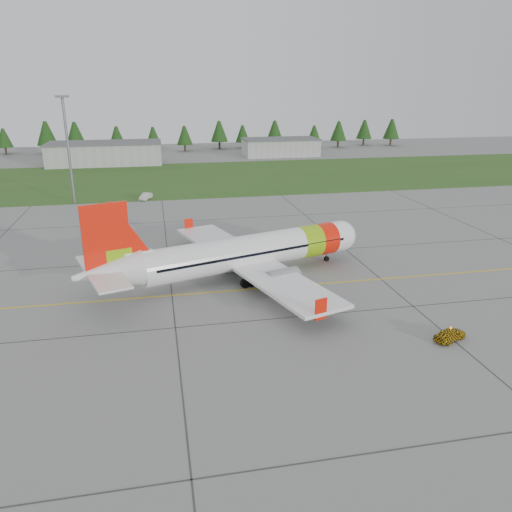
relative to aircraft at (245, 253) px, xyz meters
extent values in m
plane|color=gray|center=(6.05, -11.84, -3.17)|extent=(320.00, 320.00, 0.00)
cylinder|color=white|center=(0.84, 0.26, 0.04)|extent=(26.96, 11.94, 4.05)
sphere|color=white|center=(13.72, 4.30, 0.04)|extent=(4.05, 4.05, 4.05)
cone|color=white|center=(-15.49, -4.86, 0.41)|extent=(8.14, 6.04, 4.05)
cube|color=black|center=(14.01, 4.40, 0.41)|extent=(2.39, 3.07, 0.58)
cylinder|color=#89BE0E|center=(8.77, 2.75, 0.04)|extent=(3.81, 4.75, 4.13)
cylinder|color=red|center=(11.14, 3.50, 0.04)|extent=(3.41, 4.62, 4.13)
cube|color=white|center=(0.35, 0.11, -1.10)|extent=(15.39, 33.39, 0.37)
cube|color=red|center=(-5.58, 15.54, -0.53)|extent=(1.24, 0.55, 2.08)
cube|color=red|center=(4.30, -15.95, -0.53)|extent=(1.24, 0.55, 2.08)
cylinder|color=gray|center=(0.13, 6.02, -1.67)|extent=(4.22, 3.20, 2.18)
cylinder|color=gray|center=(3.54, -4.87, -1.67)|extent=(4.22, 3.20, 2.18)
cube|color=red|center=(-15.30, -4.80, 3.88)|extent=(4.67, 1.79, 7.89)
cube|color=#89BE0E|center=(-14.21, -4.46, 1.60)|extent=(2.70, 1.22, 2.49)
cube|color=white|center=(-15.99, -5.02, 0.67)|extent=(6.74, 12.38, 0.23)
cylinder|color=slate|center=(11.74, 3.68, -2.45)|extent=(0.19, 0.19, 1.45)
cylinder|color=black|center=(11.74, 3.68, -2.82)|extent=(0.76, 0.49, 0.71)
cylinder|color=slate|center=(-1.51, 2.57, -2.19)|extent=(0.23, 0.23, 1.97)
cylinder|color=black|center=(-1.91, 2.45, -2.63)|extent=(1.17, 0.77, 1.08)
cylinder|color=slate|center=(0.23, -2.97, -2.19)|extent=(0.23, 0.23, 1.97)
cylinder|color=black|center=(-0.17, -3.10, -2.63)|extent=(1.17, 0.77, 1.08)
imported|color=#ECB40D|center=(15.66, -19.30, -1.47)|extent=(1.60, 1.71, 3.41)
imported|color=silver|center=(-12.16, 46.84, -1.16)|extent=(1.80, 1.76, 4.02)
cube|color=#30561E|center=(6.05, 70.16, -3.16)|extent=(320.00, 50.00, 0.03)
cube|color=gold|center=(6.05, -3.84, -3.16)|extent=(120.00, 0.25, 0.02)
cube|color=#A8A8A3|center=(-23.95, 98.16, -0.17)|extent=(32.00, 14.00, 6.00)
cube|color=#A8A8A3|center=(31.05, 106.16, -0.57)|extent=(24.00, 12.00, 5.20)
cylinder|color=slate|center=(-25.95, 46.16, 6.83)|extent=(0.50, 0.50, 20.00)
camera|label=1|loc=(-9.88, -55.85, 19.12)|focal=35.00mm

